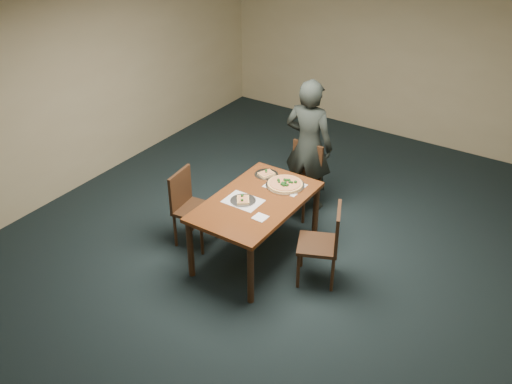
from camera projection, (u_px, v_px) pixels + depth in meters
The scene contains 13 objects.
ground at pixel (259, 259), 6.54m from camera, with size 8.00×8.00×0.00m, color black.
room_shell at pixel (260, 119), 5.64m from camera, with size 8.00×8.00×8.00m.
dining_table at pixel (256, 207), 6.26m from camera, with size 0.90×1.50×0.75m.
chair_far at pixel (302, 175), 7.17m from camera, with size 0.43×0.43×0.91m.
chair_left at pixel (189, 204), 6.59m from camera, with size 0.47×0.47×0.91m.
chair_right at pixel (326, 240), 5.97m from camera, with size 0.55×0.55×0.91m.
diner at pixel (309, 146), 7.09m from camera, with size 0.63×0.41×1.73m, color black.
placemat_main at pixel (285, 186), 6.47m from camera, with size 0.42×0.32×0.00m, color white.
placemat_near at pixel (243, 201), 6.19m from camera, with size 0.40×0.30×0.00m, color white.
pizza_pan at pixel (285, 184), 6.46m from camera, with size 0.44×0.44×0.07m.
slice_plate_near at pixel (243, 200), 6.19m from camera, with size 0.28×0.28×0.06m.
slice_plate_far at pixel (266, 174), 6.69m from camera, with size 0.28×0.28×0.06m.
napkin at pixel (260, 217), 5.91m from camera, with size 0.14×0.14×0.01m, color white.
Camera 1 is at (2.83, -4.36, 4.04)m, focal length 40.00 mm.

